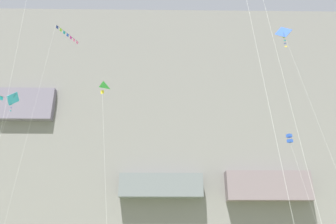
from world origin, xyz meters
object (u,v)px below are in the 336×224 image
object	(u,v)px
kite_banner_far_right	(64,44)
kite_box_upper_mid	(290,139)
kite_diamond_mid_center	(285,37)
kite_banner_mid_left	(44,7)
kite_diamond_far_left	(12,101)
kite_delta_near_cliff	(99,94)

from	to	relation	value
kite_banner_far_right	kite_box_upper_mid	xyz separation A→B (m)	(34.66, 3.15, -14.36)
kite_diamond_mid_center	kite_banner_mid_left	distance (m)	29.53
kite_diamond_far_left	kite_delta_near_cliff	bearing A→B (deg)	-33.51
kite_box_upper_mid	kite_delta_near_cliff	distance (m)	28.99
kite_diamond_mid_center	kite_diamond_far_left	bearing A→B (deg)	164.14
kite_box_upper_mid	kite_banner_mid_left	distance (m)	38.03
kite_diamond_far_left	kite_delta_near_cliff	size ratio (longest dim) A/B	1.24
kite_banner_far_right	kite_diamond_mid_center	size ratio (longest dim) A/B	1.18
kite_box_upper_mid	kite_banner_mid_left	size ratio (longest dim) A/B	0.57
kite_banner_far_right	kite_diamond_far_left	world-z (taller)	kite_banner_far_right
kite_banner_far_right	kite_diamond_mid_center	world-z (taller)	kite_banner_far_right
kite_diamond_mid_center	kite_delta_near_cliff	distance (m)	24.35
kite_banner_far_right	kite_box_upper_mid	bearing A→B (deg)	5.19
kite_banner_mid_left	kite_delta_near_cliff	world-z (taller)	kite_banner_mid_left
kite_delta_near_cliff	kite_banner_far_right	bearing A→B (deg)	134.68
kite_banner_mid_left	kite_delta_near_cliff	size ratio (longest dim) A/B	1.59
kite_diamond_mid_center	kite_banner_mid_left	size ratio (longest dim) A/B	0.93
kite_delta_near_cliff	kite_banner_mid_left	bearing A→B (deg)	-143.87
kite_diamond_mid_center	kite_diamond_far_left	xyz separation A→B (m)	(-38.32, 10.89, -4.25)
kite_box_upper_mid	kite_banner_mid_left	xyz separation A→B (m)	(-32.87, -15.79, 10.79)
kite_banner_far_right	kite_banner_mid_left	bearing A→B (deg)	-81.95
kite_diamond_mid_center	kite_banner_mid_left	world-z (taller)	kite_banner_mid_left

